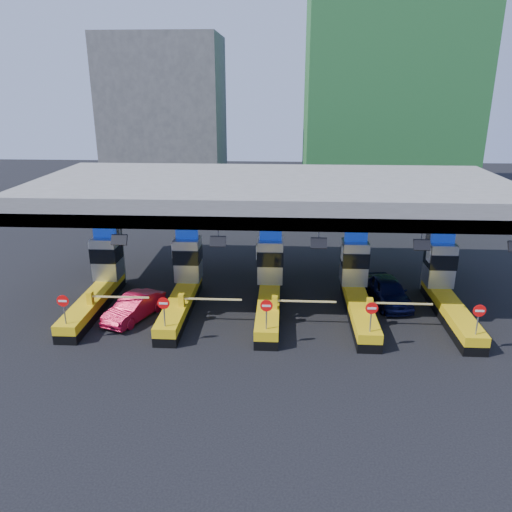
{
  "coord_description": "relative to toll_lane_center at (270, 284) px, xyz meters",
  "views": [
    {
      "loc": [
        0.74,
        -26.47,
        12.2
      ],
      "look_at": [
        -0.77,
        0.0,
        3.18
      ],
      "focal_mm": 35.0,
      "sensor_mm": 36.0,
      "label": 1
    }
  ],
  "objects": [
    {
      "name": "toll_lane_right",
      "position": [
        5.0,
        0.0,
        0.0
      ],
      "size": [
        4.43,
        8.0,
        4.16
      ],
      "color": "black",
      "rests_on": "ground"
    },
    {
      "name": "red_car",
      "position": [
        -7.39,
        -2.08,
        -0.72
      ],
      "size": [
        2.85,
        4.33,
        1.35
      ],
      "primitive_type": "imported",
      "rotation": [
        0.0,
        0.0,
        -0.38
      ],
      "color": "maroon",
      "rests_on": "ground"
    },
    {
      "name": "toll_lane_far_right",
      "position": [
        10.0,
        0.0,
        0.0
      ],
      "size": [
        4.43,
        8.0,
        4.16
      ],
      "color": "black",
      "rests_on": "ground"
    },
    {
      "name": "bg_building_concrete",
      "position": [
        -14.0,
        35.72,
        7.6
      ],
      "size": [
        14.0,
        10.0,
        18.0
      ],
      "primitive_type": "cube",
      "color": "#4C4C49",
      "rests_on": "ground"
    },
    {
      "name": "toll_canopy",
      "position": [
        -0.0,
        2.59,
        4.74
      ],
      "size": [
        28.0,
        12.09,
        7.0
      ],
      "color": "slate",
      "rests_on": "ground"
    },
    {
      "name": "toll_lane_center",
      "position": [
        0.0,
        0.0,
        0.0
      ],
      "size": [
        4.43,
        8.0,
        4.16
      ],
      "color": "black",
      "rests_on": "ground"
    },
    {
      "name": "toll_lane_left",
      "position": [
        -5.0,
        0.0,
        0.0
      ],
      "size": [
        4.43,
        8.0,
        4.16
      ],
      "color": "black",
      "rests_on": "ground"
    },
    {
      "name": "ground",
      "position": [
        -0.0,
        -0.28,
        -1.4
      ],
      "size": [
        120.0,
        120.0,
        0.0
      ],
      "primitive_type": "plane",
      "color": "black",
      "rests_on": "ground"
    },
    {
      "name": "toll_lane_far_left",
      "position": [
        -10.0,
        0.0,
        0.0
      ],
      "size": [
        4.43,
        8.0,
        4.16
      ],
      "color": "black",
      "rests_on": "ground"
    },
    {
      "name": "van",
      "position": [
        6.97,
        0.81,
        -0.61
      ],
      "size": [
        2.53,
        4.85,
        1.58
      ],
      "primitive_type": "imported",
      "rotation": [
        0.0,
        0.0,
        0.15
      ],
      "color": "black",
      "rests_on": "ground"
    },
    {
      "name": "bg_building_scaffold",
      "position": [
        12.0,
        31.72,
        12.6
      ],
      "size": [
        18.0,
        12.0,
        28.0
      ],
      "primitive_type": "cube",
      "color": "#1E5926",
      "rests_on": "ground"
    }
  ]
}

